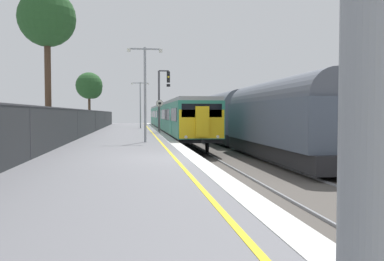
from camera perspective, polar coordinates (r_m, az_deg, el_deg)
name	(u,v)px	position (r m, az deg, el deg)	size (l,w,h in m)	color
ground	(252,172)	(15.58, 8.56, -5.90)	(17.40, 110.00, 1.21)	slate
commuter_train_at_platform	(171,117)	(44.45, -3.03, 1.92)	(2.83, 42.46, 3.81)	#2D846B
freight_train_adjacent_track	(243,117)	(29.94, 7.23, 1.96)	(2.60, 29.29, 4.43)	#232326
signal_gantry	(162,94)	(36.55, -4.30, 5.23)	(1.10, 0.24, 5.55)	#47474C
speed_limit_sign	(160,112)	(33.81, -4.59, 2.64)	(0.59, 0.08, 2.80)	#59595B
platform_lamp_mid	(145,86)	(23.29, -6.67, 6.27)	(2.00, 0.20, 5.42)	#93999E
platform_lamp_far	(140,101)	(45.59, -7.33, 4.19)	(2.00, 0.20, 5.17)	#93999E
platform_back_fence	(30,131)	(15.24, -21.99, -0.12)	(0.07, 99.00, 1.94)	#282B2D
background_tree_left	(47,21)	(22.85, -19.83, 14.38)	(2.94, 2.94, 8.05)	#473323
background_tree_centre	(90,87)	(53.66, -14.24, 6.02)	(3.41, 3.41, 6.94)	#473323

